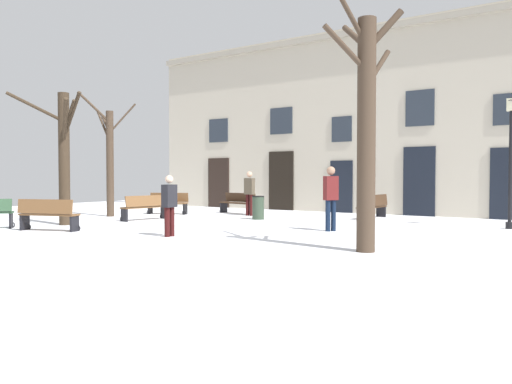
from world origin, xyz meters
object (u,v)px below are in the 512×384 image
(tree_left_of_center, at_px, (64,153))
(person_strolling, at_px, (169,203))
(bench_back_to_back_right, at_px, (373,206))
(litter_bin, at_px, (258,208))
(bench_back_to_back_left, at_px, (146,207))
(tree_near_facade, at_px, (109,158))
(bench_near_lamp, at_px, (168,203))
(bench_by_litter_bin, at_px, (238,203))
(bench_far_corner, at_px, (48,214))
(streetlamp, at_px, (511,148))
(person_near_bench, at_px, (249,191))
(tree_center, at_px, (366,124))
(person_crossing_plaza, at_px, (331,195))

(tree_left_of_center, xyz_separation_m, person_strolling, (4.88, -0.36, -1.41))
(bench_back_to_back_right, height_order, person_strolling, person_strolling)
(litter_bin, height_order, bench_back_to_back_left, bench_back_to_back_left)
(tree_near_facade, height_order, bench_back_to_back_left, tree_near_facade)
(tree_left_of_center, bearing_deg, bench_back_to_back_left, 72.76)
(tree_near_facade, bearing_deg, litter_bin, 20.34)
(tree_left_of_center, distance_m, bench_near_lamp, 5.59)
(bench_by_litter_bin, distance_m, bench_far_corner, 8.41)
(bench_by_litter_bin, distance_m, bench_back_to_back_right, 5.62)
(litter_bin, relative_size, bench_near_lamp, 0.50)
(streetlamp, bearing_deg, person_near_bench, -178.70)
(tree_left_of_center, bearing_deg, tree_center, -0.13)
(litter_bin, distance_m, person_strolling, 5.64)
(bench_by_litter_bin, distance_m, bench_back_to_back_left, 4.46)
(bench_far_corner, distance_m, person_crossing_plaza, 8.03)
(streetlamp, relative_size, bench_back_to_back_left, 2.12)
(bench_by_litter_bin, bearing_deg, streetlamp, 10.23)
(bench_by_litter_bin, xyz_separation_m, person_strolling, (3.19, -7.44, 0.41))
(tree_left_of_center, distance_m, bench_far_corner, 2.48)
(tree_near_facade, height_order, bench_near_lamp, tree_near_facade)
(tree_center, xyz_separation_m, litter_bin, (-6.09, 5.21, -2.19))
(tree_near_facade, relative_size, bench_back_to_back_right, 2.53)
(tree_near_facade, bearing_deg, bench_far_corner, -58.88)
(bench_back_to_back_left, bearing_deg, tree_near_facade, -90.17)
(tree_near_facade, height_order, person_near_bench, tree_near_facade)
(bench_by_litter_bin, bearing_deg, person_near_bench, -20.07)
(bench_back_to_back_left, bearing_deg, litter_bin, 138.77)
(person_crossing_plaza, bearing_deg, bench_back_to_back_left, 126.98)
(streetlamp, xyz_separation_m, bench_near_lamp, (-12.45, -1.35, -1.92))
(bench_far_corner, bearing_deg, bench_near_lamp, -94.90)
(bench_by_litter_bin, bearing_deg, bench_near_lamp, -128.15)
(person_crossing_plaza, bearing_deg, tree_left_of_center, 145.35)
(bench_by_litter_bin, bearing_deg, bench_back_to_back_right, 20.67)
(bench_far_corner, relative_size, person_near_bench, 1.05)
(tree_center, height_order, person_crossing_plaza, tree_center)
(bench_far_corner, bearing_deg, tree_near_facade, -77.81)
(person_crossing_plaza, bearing_deg, bench_by_litter_bin, 90.52)
(tree_near_facade, xyz_separation_m, bench_near_lamp, (1.04, 2.13, -1.80))
(tree_center, height_order, litter_bin, tree_center)
(bench_near_lamp, relative_size, bench_far_corner, 0.93)
(bench_back_to_back_right, height_order, bench_far_corner, bench_far_corner)
(bench_back_to_back_left, bearing_deg, person_near_bench, 163.11)
(bench_by_litter_bin, relative_size, bench_near_lamp, 1.13)
(bench_near_lamp, distance_m, bench_back_to_back_right, 8.22)
(bench_far_corner, bearing_deg, tree_center, 169.30)
(streetlamp, height_order, person_crossing_plaza, streetlamp)
(tree_near_facade, distance_m, bench_back_to_back_left, 3.04)
(bench_by_litter_bin, bearing_deg, person_strolling, -53.98)
(tree_left_of_center, height_order, bench_by_litter_bin, tree_left_of_center)
(tree_center, relative_size, bench_back_to_back_right, 2.90)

